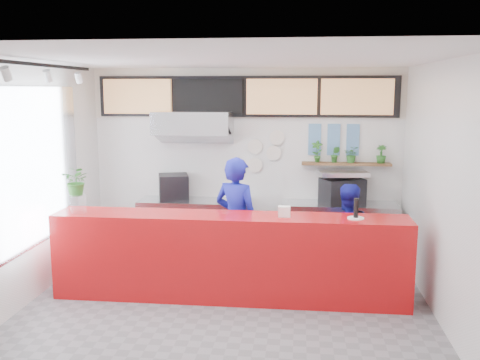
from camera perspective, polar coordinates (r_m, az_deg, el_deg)
The scene contains 44 objects.
floor at distance 6.72m, azimuth -1.55°, elevation -13.73°, with size 5.00×5.00×0.00m, color slate.
ceiling at distance 6.17m, azimuth -1.68°, elevation 12.76°, with size 5.00×5.00×0.00m, color silver.
wall_back at distance 8.73m, azimuth 0.66°, elevation 1.99°, with size 5.00×5.00×0.00m, color white.
wall_left at distance 7.06m, azimuth -22.13°, elevation -0.55°, with size 5.00×5.00×0.00m, color white.
wall_right at distance 6.43m, azimuth 21.05°, elevation -1.44°, with size 5.00×5.00×0.00m, color white.
service_counter at distance 6.89m, azimuth -1.11°, elevation -8.21°, with size 4.50×0.60×1.10m, color #BB0D10.
cream_band at distance 8.64m, azimuth 0.67°, elevation 9.23°, with size 5.00×0.02×0.80m, color beige.
prep_bench at distance 8.75m, azimuth -4.79°, elevation -5.03°, with size 1.80×0.60×0.90m, color #B2B5BA.
panini_oven at distance 8.68m, azimuth -7.10°, elevation -0.76°, with size 0.46×0.46×0.41m, color black.
extraction_hood at distance 8.44m, azimuth -5.02°, elevation 6.12°, with size 1.20×0.70×0.35m, color #B2B5BA.
hood_lip at distance 8.45m, azimuth -5.00°, elevation 4.77°, with size 1.20×0.70×0.08m, color #B2B5BA.
right_bench at distance 8.62m, azimuth 10.46°, elevation -5.40°, with size 1.80×0.60×0.90m, color #B2B5BA.
espresso_machine at distance 8.48m, azimuth 10.84°, elevation -1.17°, with size 0.61×0.44×0.39m, color black.
espresso_tray at distance 8.43m, azimuth 10.90°, elevation 0.74°, with size 0.73×0.51×0.07m, color silver.
herb_shelf at distance 8.62m, azimuth 11.24°, elevation 1.70°, with size 1.40×0.18×0.04m, color brown.
menu_board_far_left at distance 8.88m, azimuth -10.85°, elevation 8.75°, with size 1.10×0.10×0.55m, color tan.
menu_board_mid_left at distance 8.61m, azimuth -3.37°, elevation 8.88°, with size 1.10×0.10×0.55m, color black.
menu_board_mid_right at distance 8.49m, azimuth 4.47°, elevation 8.85°, with size 1.10×0.10×0.55m, color tan.
menu_board_far_right at distance 8.53m, azimuth 12.37°, elevation 8.67°, with size 1.10×0.10×0.55m, color tan.
soffit at distance 8.61m, azimuth 0.65°, elevation 8.89°, with size 4.80×0.04×0.65m, color black.
window_pane at distance 7.28m, azimuth -20.91°, elevation 1.40°, with size 0.04×2.20×1.90m, color silver.
window_frame at distance 7.27m, azimuth -20.77°, elevation 1.40°, with size 0.03×2.30×2.00m, color #B2B5BA.
track_rail at distance 6.79m, azimuth -19.89°, elevation 11.41°, with size 0.05×2.40×0.04m, color black.
dec_plate_a at distance 8.65m, azimuth 1.63°, elevation 3.59°, with size 0.24×0.24×0.03m, color silver.
dec_plate_b at distance 8.64m, azimuth 3.61°, elevation 2.90°, with size 0.24×0.24×0.03m, color silver.
dec_plate_c at distance 8.69m, azimuth 1.62°, elevation 1.62°, with size 0.24×0.24×0.03m, color silver.
dec_plate_d at distance 8.62m, azimuth 3.96°, elevation 4.54°, with size 0.24×0.24×0.03m, color silver.
photo_frame_a at distance 8.61m, azimuth 7.98°, elevation 5.14°, with size 0.20×0.02×0.25m, color #598CBF.
photo_frame_b at distance 8.63m, azimuth 9.98°, elevation 5.09°, with size 0.20×0.02×0.25m, color #598CBF.
photo_frame_c at distance 8.65m, azimuth 11.97°, elevation 5.04°, with size 0.20×0.02×0.25m, color #598CBF.
photo_frame_d at distance 8.64m, azimuth 7.94°, elevation 3.49°, with size 0.20×0.02×0.25m, color #598CBF.
photo_frame_e at distance 8.65m, azimuth 9.93°, elevation 3.44°, with size 0.20×0.02×0.25m, color #598CBF.
photo_frame_f at distance 8.67m, azimuth 11.91°, elevation 3.40°, with size 0.20×0.02×0.25m, color #598CBF.
staff_center at distance 7.30m, azimuth -0.38°, elevation -4.44°, with size 0.65×0.43×1.77m, color #161A97.
staff_right at distance 7.28m, azimuth 11.22°, elevation -6.01°, with size 0.70×0.55×1.45m, color #161A97.
herb_a at distance 8.56m, azimuth 8.21°, elevation 3.04°, with size 0.18×0.12×0.34m, color #2E6E26.
herb_b at distance 8.58m, azimuth 10.12°, elevation 2.71°, with size 0.14×0.11×0.26m, color #2E6E26.
herb_c at distance 8.60m, azimuth 11.84°, elevation 2.68°, with size 0.23×0.20×0.26m, color #2E6E26.
herb_d at distance 8.66m, azimuth 14.83°, elevation 2.69°, with size 0.16×0.14×0.28m, color #2E6E26.
glass_vase at distance 7.17m, azimuth -16.89°, elevation -2.38°, with size 0.20×0.20×0.24m, color white.
basil_vase at distance 7.12m, azimuth -17.00°, elevation -0.11°, with size 0.34×0.30×0.38m, color #2E6E26.
napkin_holder at distance 6.67m, azimuth 4.74°, elevation -3.37°, with size 0.15×0.09×0.13m, color white.
white_plate at distance 6.71m, azimuth 12.25°, elevation -3.99°, with size 0.20×0.20×0.02m, color white.
pepper_mill at distance 6.68m, azimuth 12.29°, elevation -2.93°, with size 0.06×0.06×0.24m, color black.
Camera 1 is at (0.86, -6.10, 2.67)m, focal length 40.00 mm.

